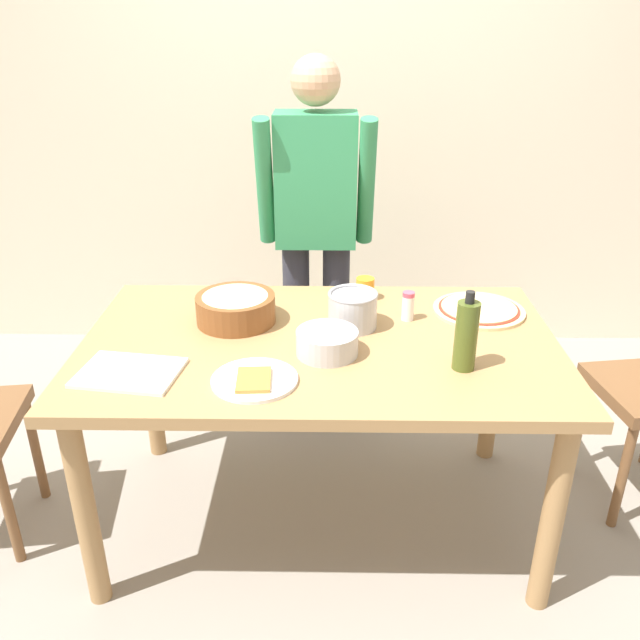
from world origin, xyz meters
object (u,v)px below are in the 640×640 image
(person_cook, at_px, (316,223))
(cutting_board_white, at_px, (129,373))
(steel_pot, at_px, (353,309))
(dining_table, at_px, (320,363))
(cup_orange, at_px, (365,289))
(salt_shaker, at_px, (408,306))
(mixing_bowl_steel, at_px, (327,343))
(olive_oil_bottle, at_px, (466,335))
(pizza_raw_on_board, at_px, (479,310))
(plate_with_slice, at_px, (254,380))
(popcorn_bowl, at_px, (236,306))

(person_cook, distance_m, cutting_board_white, 1.15)
(steel_pot, height_order, cutting_board_white, steel_pot)
(dining_table, height_order, cup_orange, cup_orange)
(cutting_board_white, bearing_deg, steel_pot, 26.70)
(salt_shaker, bearing_deg, person_cook, 120.03)
(person_cook, height_order, cup_orange, person_cook)
(mixing_bowl_steel, relative_size, cutting_board_white, 0.67)
(olive_oil_bottle, xyz_separation_m, salt_shaker, (-0.13, 0.35, -0.06))
(mixing_bowl_steel, height_order, olive_oil_bottle, olive_oil_bottle)
(pizza_raw_on_board, bearing_deg, plate_with_slice, -146.05)
(person_cook, xyz_separation_m, cup_orange, (0.20, -0.40, -0.14))
(mixing_bowl_steel, relative_size, steel_pot, 1.15)
(person_cook, bearing_deg, cup_orange, -63.99)
(mixing_bowl_steel, bearing_deg, pizza_raw_on_board, 31.08)
(salt_shaker, bearing_deg, plate_with_slice, -138.14)
(steel_pot, bearing_deg, cup_orange, 77.35)
(person_cook, relative_size, steel_pot, 9.34)
(dining_table, xyz_separation_m, olive_oil_bottle, (0.45, -0.19, 0.20))
(dining_table, bearing_deg, cup_orange, 64.49)
(mixing_bowl_steel, distance_m, steel_pot, 0.22)
(plate_with_slice, relative_size, salt_shaker, 2.45)
(steel_pot, distance_m, salt_shaker, 0.21)
(olive_oil_bottle, bearing_deg, mixing_bowl_steel, 168.28)
(mixing_bowl_steel, height_order, salt_shaker, salt_shaker)
(dining_table, height_order, plate_with_slice, plate_with_slice)
(person_cook, xyz_separation_m, cutting_board_white, (-0.55, -1.00, -0.17))
(dining_table, relative_size, steel_pot, 9.22)
(pizza_raw_on_board, distance_m, olive_oil_bottle, 0.46)
(popcorn_bowl, bearing_deg, salt_shaker, 2.61)
(pizza_raw_on_board, relative_size, cup_orange, 3.94)
(plate_with_slice, xyz_separation_m, popcorn_bowl, (-0.11, 0.42, 0.05))
(pizza_raw_on_board, relative_size, cutting_board_white, 1.12)
(pizza_raw_on_board, height_order, salt_shaker, salt_shaker)
(person_cook, height_order, olive_oil_bottle, person_cook)
(pizza_raw_on_board, relative_size, popcorn_bowl, 1.19)
(olive_oil_bottle, xyz_separation_m, steel_pot, (-0.33, 0.29, -0.05))
(popcorn_bowl, relative_size, cup_orange, 3.29)
(dining_table, distance_m, plate_with_slice, 0.36)
(pizza_raw_on_board, height_order, popcorn_bowl, popcorn_bowl)
(pizza_raw_on_board, relative_size, salt_shaker, 3.16)
(mixing_bowl_steel, distance_m, cup_orange, 0.47)
(plate_with_slice, height_order, cup_orange, cup_orange)
(pizza_raw_on_board, bearing_deg, mixing_bowl_steel, -148.92)
(person_cook, relative_size, salt_shaker, 15.28)
(cup_orange, bearing_deg, popcorn_bowl, -155.45)
(plate_with_slice, bearing_deg, olive_oil_bottle, 8.65)
(salt_shaker, bearing_deg, pizza_raw_on_board, 14.51)
(popcorn_bowl, relative_size, steel_pot, 1.61)
(cup_orange, bearing_deg, salt_shaker, -52.28)
(plate_with_slice, xyz_separation_m, cup_orange, (0.36, 0.64, 0.03))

